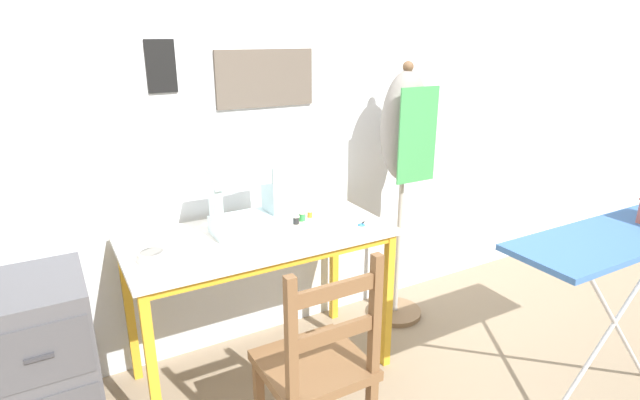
{
  "coord_description": "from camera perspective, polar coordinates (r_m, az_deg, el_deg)",
  "views": [
    {
      "loc": [
        -0.81,
        -1.73,
        1.66
      ],
      "look_at": [
        0.32,
        0.27,
        0.89
      ],
      "focal_mm": 28.0,
      "sensor_mm": 36.0,
      "label": 1
    }
  ],
  "objects": [
    {
      "name": "ironing_board",
      "position": [
        2.48,
        32.12,
        -3.79
      ],
      "size": [
        1.27,
        0.34,
        0.89
      ],
      "color": "#3D6BAD",
      "rests_on": "ground_plane"
    },
    {
      "name": "wooden_chair",
      "position": [
        2.03,
        -0.31,
        -18.57
      ],
      "size": [
        0.4,
        0.38,
        0.92
      ],
      "color": "brown",
      "rests_on": "ground_plane"
    },
    {
      "name": "filing_cabinet",
      "position": [
        2.51,
        -28.97,
        -15.47
      ],
      "size": [
        0.4,
        0.49,
        0.7
      ],
      "color": "#4C4C51",
      "rests_on": "ground_plane"
    },
    {
      "name": "thread_spool_far_edge",
      "position": [
        2.53,
        -1.16,
        -1.65
      ],
      "size": [
        0.03,
        0.03,
        0.04
      ],
      "color": "orange",
      "rests_on": "sewing_table"
    },
    {
      "name": "thread_spool_near_machine",
      "position": [
        2.45,
        -2.78,
        -2.34
      ],
      "size": [
        0.04,
        0.04,
        0.04
      ],
      "color": "black",
      "rests_on": "sewing_table"
    },
    {
      "name": "thread_spool_mid_table",
      "position": [
        2.49,
        -2.06,
        -1.94
      ],
      "size": [
        0.04,
        0.04,
        0.04
      ],
      "color": "green",
      "rests_on": "sewing_table"
    },
    {
      "name": "scissors",
      "position": [
        2.47,
        4.95,
        -2.64
      ],
      "size": [
        0.12,
        0.11,
        0.01
      ],
      "color": "silver",
      "rests_on": "sewing_table"
    },
    {
      "name": "dress_form",
      "position": [
        2.81,
        9.62,
        6.38
      ],
      "size": [
        0.32,
        0.32,
        1.52
      ],
      "color": "#846647",
      "rests_on": "ground_plane"
    },
    {
      "name": "sewing_table",
      "position": [
        2.39,
        -6.87,
        -5.81
      ],
      "size": [
        1.24,
        0.61,
        0.77
      ],
      "color": "silver",
      "rests_on": "ground_plane"
    },
    {
      "name": "wall_back",
      "position": [
        2.56,
        -10.74,
        9.65
      ],
      "size": [
        10.0,
        0.07,
        2.55
      ],
      "color": "silver",
      "rests_on": "ground_plane"
    },
    {
      "name": "sewing_machine",
      "position": [
        2.35,
        -7.52,
        -0.1
      ],
      "size": [
        0.38,
        0.18,
        0.34
      ],
      "color": "silver",
      "rests_on": "sewing_table"
    },
    {
      "name": "fabric_bowl",
      "position": [
        2.17,
        -18.64,
        -6.09
      ],
      "size": [
        0.12,
        0.12,
        0.04
      ],
      "color": "silver",
      "rests_on": "sewing_table"
    }
  ]
}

